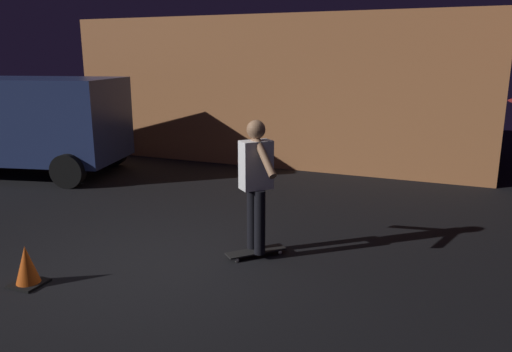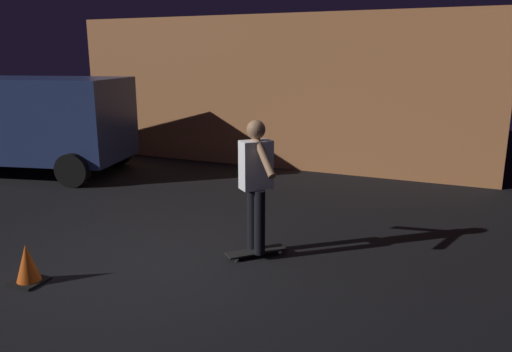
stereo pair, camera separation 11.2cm
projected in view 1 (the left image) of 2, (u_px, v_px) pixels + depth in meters
name	position (u px, v px, depth m)	size (l,w,h in m)	color
ground_plane	(148.00, 266.00, 5.98)	(28.00, 28.00, 0.00)	black
low_building	(291.00, 87.00, 12.76)	(9.75, 4.22, 3.35)	#C67A47
parked_van	(11.00, 119.00, 10.46)	(4.92, 3.12, 2.03)	navy
skateboard_ridden	(256.00, 252.00, 6.29)	(0.68, 0.71, 0.07)	black
skater	(256.00, 177.00, 6.05)	(0.78, 0.73, 1.67)	black
traffic_cone	(27.00, 267.00, 5.46)	(0.34, 0.34, 0.46)	black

